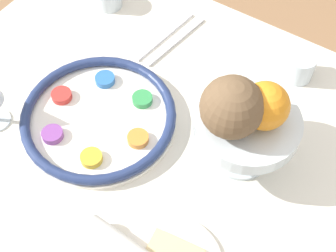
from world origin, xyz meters
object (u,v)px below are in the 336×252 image
(cup_far, at_px, (299,66))
(coconut, at_px, (232,107))
(seder_plate, at_px, (99,117))
(fruit_stand, at_px, (246,128))
(orange_fruit, at_px, (265,106))

(cup_far, bearing_deg, coconut, -96.03)
(seder_plate, xyz_separation_m, fruit_stand, (0.27, 0.09, 0.08))
(orange_fruit, distance_m, cup_far, 0.27)
(seder_plate, bearing_deg, orange_fruit, 17.83)
(seder_plate, distance_m, cup_far, 0.43)
(seder_plate, height_order, orange_fruit, orange_fruit)
(coconut, bearing_deg, orange_fruit, 44.69)
(cup_far, bearing_deg, seder_plate, -130.49)
(seder_plate, relative_size, fruit_stand, 1.65)
(orange_fruit, bearing_deg, coconut, -135.31)
(seder_plate, bearing_deg, coconut, 12.05)
(seder_plate, distance_m, orange_fruit, 0.34)
(fruit_stand, distance_m, coconut, 0.09)
(fruit_stand, distance_m, orange_fruit, 0.07)
(coconut, bearing_deg, cup_far, 83.97)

